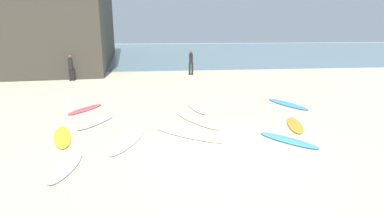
% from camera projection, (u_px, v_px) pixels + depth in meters
% --- Properties ---
extents(ground_plane, '(120.00, 120.00, 0.00)m').
position_uv_depth(ground_plane, '(227.00, 154.00, 8.71)').
color(ground_plane, beige).
extents(ocean_water, '(120.00, 40.00, 0.08)m').
position_uv_depth(ocean_water, '(169.00, 51.00, 44.32)').
color(ocean_water, slate).
rests_on(ocean_water, ground_plane).
extents(surfboard_0, '(1.71, 2.55, 0.07)m').
position_uv_depth(surfboard_0, '(197.00, 121.00, 11.66)').
color(surfboard_0, '#F6EEBD').
rests_on(surfboard_0, ground_plane).
extents(surfboard_1, '(1.63, 1.89, 0.08)m').
position_uv_depth(surfboard_1, '(288.00, 140.00, 9.64)').
color(surfboard_1, '#4A9ADC').
rests_on(surfboard_1, ground_plane).
extents(surfboard_2, '(0.74, 1.96, 0.07)m').
position_uv_depth(surfboard_2, '(65.00, 166.00, 7.82)').
color(surfboard_2, white).
rests_on(surfboard_2, ground_plane).
extents(surfboard_3, '(1.42, 1.92, 0.07)m').
position_uv_depth(surfboard_3, '(85.00, 109.00, 13.28)').
color(surfboard_3, '#DA525F').
rests_on(surfboard_3, ground_plane).
extents(surfboard_4, '(1.38, 2.02, 0.08)m').
position_uv_depth(surfboard_4, '(96.00, 122.00, 11.48)').
color(surfboard_4, silver).
rests_on(surfboard_4, ground_plane).
extents(surfboard_5, '(1.14, 2.33, 0.07)m').
position_uv_depth(surfboard_5, '(62.00, 136.00, 9.96)').
color(surfboard_5, yellow).
rests_on(surfboard_5, ground_plane).
extents(surfboard_6, '(0.99, 2.23, 0.07)m').
position_uv_depth(surfboard_6, '(197.00, 108.00, 13.45)').
color(surfboard_6, silver).
rests_on(surfboard_6, ground_plane).
extents(surfboard_7, '(1.02, 2.00, 0.08)m').
position_uv_depth(surfboard_7, '(295.00, 125.00, 11.12)').
color(surfboard_7, orange).
rests_on(surfboard_7, ground_plane).
extents(surfboard_8, '(2.33, 2.05, 0.06)m').
position_uv_depth(surfboard_8, '(188.00, 135.00, 10.14)').
color(surfboard_8, '#E6EFC5').
rests_on(surfboard_8, ground_plane).
extents(surfboard_9, '(1.42, 2.46, 0.08)m').
position_uv_depth(surfboard_9, '(287.00, 104.00, 14.15)').
color(surfboard_9, '#4598DA').
rests_on(surfboard_9, ground_plane).
extents(surfboard_10, '(1.34, 2.54, 0.06)m').
position_uv_depth(surfboard_10, '(128.00, 141.00, 9.60)').
color(surfboard_10, white).
rests_on(surfboard_10, ground_plane).
extents(beachgoer_near, '(0.34, 0.33, 1.70)m').
position_uv_depth(beachgoer_near, '(71.00, 67.00, 20.19)').
color(beachgoer_near, black).
rests_on(beachgoer_near, ground_plane).
extents(beachgoer_mid, '(0.34, 0.28, 1.79)m').
position_uv_depth(beachgoer_mid, '(191.00, 61.00, 22.73)').
color(beachgoer_mid, black).
rests_on(beachgoer_mid, ground_plane).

